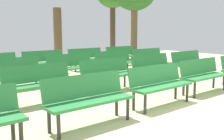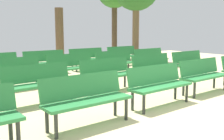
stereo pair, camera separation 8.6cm
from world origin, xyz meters
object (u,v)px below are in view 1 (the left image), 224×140
Objects in this scene: bench_r0_c1 at (88,97)px; bench_r2_c3 at (115,61)px; bench_r0_c2 at (159,82)px; bench_r1_c4 at (189,62)px; bench_r1_c1 at (39,81)px; bench_r2_c2 at (71,66)px; bench_r0_c3 at (203,73)px; bench_r2_c1 at (13,72)px; bench_r3_c3 at (87,57)px; bench_r3_c2 at (45,61)px; bench_r3_c4 at (122,55)px; tree_1 at (58,34)px; bench_r1_c2 at (108,73)px; bench_r2_c4 at (149,58)px; bench_r1_c3 at (153,66)px.

bench_r0_c1 is 5.22m from bench_r2_c3.
bench_r0_c2 is 1.00× the size of bench_r1_c4.
bench_r2_c3 is at bearing 25.03° from bench_r1_c1.
bench_r0_c3 is at bearing -61.37° from bench_r2_c2.
bench_r2_c1 is 1.00× the size of bench_r3_c3.
bench_r2_c3 is 1.74m from bench_r3_c3.
bench_r3_c2 and bench_r3_c3 have the same top height.
bench_r2_c1 is at bearing -178.62° from bench_r2_c2.
bench_r3_c4 is (-0.19, 3.58, 0.00)m from bench_r1_c4.
tree_1 reaches higher than bench_r0_c2.
tree_1 reaches higher than bench_r2_c3.
bench_r2_c2 is at bearing 90.43° from bench_r1_c2.
tree_1 is (4.01, 7.44, 0.88)m from bench_r1_c1.
bench_r3_c3 is (-1.99, 1.63, 0.00)m from bench_r2_c4.
bench_r0_c3 is 1.00× the size of bench_r3_c4.
bench_r1_c2 is at bearing 137.85° from bench_r0_c3.
bench_r2_c3 is (3.52, 3.86, 0.00)m from bench_r0_c1.
tree_1 is (-1.50, 3.53, 0.88)m from bench_r3_c4.
bench_r2_c3 is (3.73, 0.28, 0.00)m from bench_r2_c1.
bench_r3_c4 is at bearing 55.03° from bench_r0_c2.
bench_r1_c4 and bench_r3_c3 have the same top height.
bench_r3_c4 is at bearing 43.36° from bench_r1_c2.
tree_1 is at bearing 111.13° from bench_r3_c4.
bench_r0_c2 is 4.04m from bench_r2_c1.
tree_1 reaches higher than bench_r1_c4.
bench_r0_c3 is 1.00× the size of bench_r3_c2.
bench_r0_c2 and bench_r2_c3 have the same top height.
bench_r3_c4 is at bearing 1.16° from bench_r3_c2.
bench_r3_c2 is (1.72, 1.90, 0.00)m from bench_r2_c1.
bench_r0_c3 is at bearing 2.41° from bench_r0_c1.
bench_r2_c4 is at bearing -42.11° from bench_r3_c3.
tree_1 reaches higher than bench_r0_c3.
bench_r3_c2 is (-2.01, 1.62, 0.00)m from bench_r2_c3.
bench_r2_c2 is at bearing -88.06° from bench_r3_c2.
bench_r0_c2 is 5.19m from bench_r2_c4.
bench_r3_c4 is (1.97, 0.14, 0.00)m from bench_r3_c3.
bench_r1_c1 is 1.00× the size of bench_r1_c2.
bench_r2_c2 is 3.74m from bench_r2_c4.
bench_r1_c1 is 1.00× the size of bench_r1_c3.
bench_r1_c4 is (5.70, 0.34, 0.00)m from bench_r1_c1.
bench_r1_c2 and bench_r2_c1 have the same top height.
bench_r1_c2 is at bearing 44.66° from bench_r0_c1.
bench_r2_c1 is at bearing 136.30° from bench_r1_c2.
bench_r0_c3 and bench_r1_c3 have the same top height.
tree_1 is (2.35, 3.78, 0.88)m from bench_r3_c2.
tree_1 is at bearing 100.63° from bench_r1_c4.
bench_r1_c3 is 1.00× the size of bench_r3_c4.
bench_r1_c1 and bench_r2_c2 have the same top height.
bench_r1_c4 is 0.99× the size of bench_r2_c4.
tree_1 reaches higher than bench_r2_c1.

